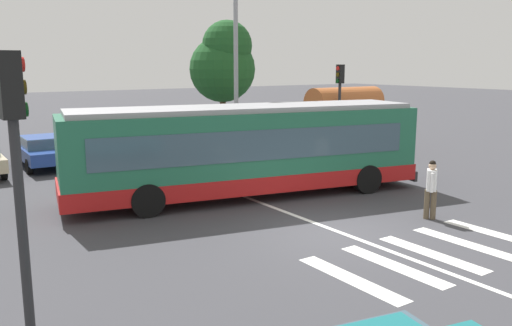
% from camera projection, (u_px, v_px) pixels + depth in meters
% --- Properties ---
extents(ground_plane, '(160.00, 160.00, 0.00)m').
position_uv_depth(ground_plane, '(332.00, 233.00, 13.97)').
color(ground_plane, '#3D3D42').
extents(city_transit_bus, '(12.36, 4.97, 3.06)m').
position_uv_depth(city_transit_bus, '(247.00, 150.00, 17.60)').
color(city_transit_bus, black).
rests_on(city_transit_bus, ground_plane).
extents(pedestrian_crossing_street, '(0.47, 0.46, 1.72)m').
position_uv_depth(pedestrian_crossing_street, '(431.00, 186.00, 15.11)').
color(pedestrian_crossing_street, brown).
rests_on(pedestrian_crossing_street, ground_plane).
extents(parked_car_blue, '(1.94, 4.53, 1.35)m').
position_uv_depth(parked_car_blue, '(43.00, 149.00, 22.90)').
color(parked_car_blue, black).
rests_on(parked_car_blue, ground_plane).
extents(parked_car_teal, '(2.04, 4.58, 1.35)m').
position_uv_depth(parked_car_teal, '(99.00, 145.00, 24.20)').
color(parked_car_teal, black).
rests_on(parked_car_teal, ground_plane).
extents(parked_car_charcoal, '(1.99, 4.56, 1.35)m').
position_uv_depth(parked_car_charcoal, '(155.00, 140.00, 25.62)').
color(parked_car_charcoal, black).
rests_on(parked_car_charcoal, ground_plane).
extents(parked_car_black, '(2.12, 4.61, 1.35)m').
position_uv_depth(parked_car_black, '(206.00, 135.00, 27.40)').
color(parked_car_black, black).
rests_on(parked_car_black, ground_plane).
extents(parked_car_silver, '(1.91, 4.52, 1.35)m').
position_uv_depth(parked_car_silver, '(253.00, 132.00, 28.64)').
color(parked_car_silver, black).
rests_on(parked_car_silver, ground_plane).
extents(traffic_light_near_corner, '(0.33, 0.32, 4.58)m').
position_uv_depth(traffic_light_near_corner, '(17.00, 163.00, 7.19)').
color(traffic_light_near_corner, '#28282B').
rests_on(traffic_light_near_corner, ground_plane).
extents(traffic_light_far_corner, '(0.33, 0.32, 4.39)m').
position_uv_depth(traffic_light_far_corner, '(340.00, 94.00, 25.65)').
color(traffic_light_far_corner, '#28282B').
rests_on(traffic_light_far_corner, ground_plane).
extents(bus_stop_shelter, '(4.29, 1.54, 3.25)m').
position_uv_depth(bus_stop_shelter, '(344.00, 103.00, 27.29)').
color(bus_stop_shelter, '#28282B').
rests_on(bus_stop_shelter, ground_plane).
extents(twin_arm_street_lamp, '(3.91, 0.32, 9.96)m').
position_uv_depth(twin_arm_street_lamp, '(236.00, 28.00, 23.48)').
color(twin_arm_street_lamp, '#939399').
rests_on(twin_arm_street_lamp, ground_plane).
extents(background_tree_right, '(3.86, 3.86, 6.92)m').
position_uv_depth(background_tree_right, '(224.00, 62.00, 30.84)').
color(background_tree_right, brown).
rests_on(background_tree_right, ground_plane).
extents(crosswalk_painted_stripes, '(5.69, 2.90, 0.01)m').
position_uv_depth(crosswalk_painted_stripes, '(432.00, 254.00, 12.45)').
color(crosswalk_painted_stripes, silver).
rests_on(crosswalk_painted_stripes, ground_plane).
extents(lane_center_line, '(0.16, 24.00, 0.01)m').
position_uv_depth(lane_center_line, '(292.00, 214.00, 15.71)').
color(lane_center_line, silver).
rests_on(lane_center_line, ground_plane).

